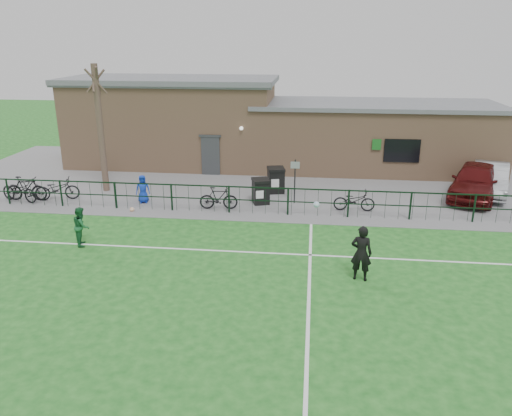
# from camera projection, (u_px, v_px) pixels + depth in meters

# --- Properties ---
(ground) EXTENTS (90.00, 90.00, 0.00)m
(ground) POSITION_uv_depth(u_px,v_px,m) (235.00, 312.00, 13.66)
(ground) COLOR #1A591B
(ground) RESTS_ON ground
(paving_strip) EXTENTS (34.00, 13.00, 0.02)m
(paving_strip) POSITION_uv_depth(u_px,v_px,m) (274.00, 179.00, 26.33)
(paving_strip) COLOR slate
(paving_strip) RESTS_ON ground
(pitch_line_touch) EXTENTS (28.00, 0.10, 0.01)m
(pitch_line_touch) POSITION_uv_depth(u_px,v_px,m) (264.00, 216.00, 20.98)
(pitch_line_touch) COLOR white
(pitch_line_touch) RESTS_ON ground
(pitch_line_mid) EXTENTS (28.00, 0.10, 0.01)m
(pitch_line_mid) POSITION_uv_depth(u_px,v_px,m) (253.00, 252.00, 17.41)
(pitch_line_mid) COLOR white
(pitch_line_mid) RESTS_ON ground
(pitch_line_perp) EXTENTS (0.10, 16.00, 0.01)m
(pitch_line_perp) POSITION_uv_depth(u_px,v_px,m) (308.00, 316.00, 13.44)
(pitch_line_perp) COLOR white
(pitch_line_perp) RESTS_ON ground
(perimeter_fence) EXTENTS (28.00, 0.10, 1.20)m
(perimeter_fence) POSITION_uv_depth(u_px,v_px,m) (264.00, 201.00, 20.98)
(perimeter_fence) COLOR black
(perimeter_fence) RESTS_ON ground
(bare_tree) EXTENTS (0.30, 0.30, 6.00)m
(bare_tree) POSITION_uv_depth(u_px,v_px,m) (100.00, 130.00, 23.41)
(bare_tree) COLOR #4B382D
(bare_tree) RESTS_ON ground
(wheelie_bin_left) EXTENTS (0.90, 0.98, 1.12)m
(wheelie_bin_left) POSITION_uv_depth(u_px,v_px,m) (276.00, 181.00, 23.95)
(wheelie_bin_left) COLOR black
(wheelie_bin_left) RESTS_ON paving_strip
(wheelie_bin_right) EXTENTS (0.89, 0.95, 1.03)m
(wheelie_bin_right) POSITION_uv_depth(u_px,v_px,m) (261.00, 192.00, 22.37)
(wheelie_bin_right) COLOR black
(wheelie_bin_right) RESTS_ON paving_strip
(sign_post) EXTENTS (0.08, 0.08, 2.00)m
(sign_post) POSITION_uv_depth(u_px,v_px,m) (295.00, 181.00, 22.23)
(sign_post) COLOR black
(sign_post) RESTS_ON paving_strip
(car_maroon) EXTENTS (3.60, 5.13, 1.62)m
(car_maroon) POSITION_uv_depth(u_px,v_px,m) (475.00, 181.00, 23.00)
(car_maroon) COLOR #4B0D0D
(car_maroon) RESTS_ON paving_strip
(car_silver) EXTENTS (2.83, 4.64, 1.44)m
(car_silver) POSITION_uv_depth(u_px,v_px,m) (490.00, 179.00, 23.69)
(car_silver) COLOR #9A9DA1
(car_silver) RESTS_ON paving_strip
(bicycle_a) EXTENTS (2.11, 1.23, 1.05)m
(bicycle_a) POSITION_uv_depth(u_px,v_px,m) (19.00, 190.00, 22.59)
(bicycle_a) COLOR black
(bicycle_a) RESTS_ON paving_strip
(bicycle_b) EXTENTS (1.92, 0.64, 1.14)m
(bicycle_b) POSITION_uv_depth(u_px,v_px,m) (26.00, 189.00, 22.69)
(bicycle_b) COLOR black
(bicycle_b) RESTS_ON paving_strip
(bicycle_c) EXTENTS (2.07, 1.21, 1.03)m
(bicycle_c) POSITION_uv_depth(u_px,v_px,m) (57.00, 189.00, 22.81)
(bicycle_c) COLOR black
(bicycle_c) RESTS_ON paving_strip
(bicycle_d) EXTENTS (1.70, 0.63, 1.00)m
(bicycle_d) POSITION_uv_depth(u_px,v_px,m) (219.00, 198.00, 21.58)
(bicycle_d) COLOR black
(bicycle_d) RESTS_ON paving_strip
(bicycle_e) EXTENTS (1.76, 0.62, 0.92)m
(bicycle_e) POSITION_uv_depth(u_px,v_px,m) (354.00, 200.00, 21.39)
(bicycle_e) COLOR black
(bicycle_e) RESTS_ON paving_strip
(spectator_child) EXTENTS (0.71, 0.56, 1.27)m
(spectator_child) POSITION_uv_depth(u_px,v_px,m) (143.00, 189.00, 22.40)
(spectator_child) COLOR #1334B2
(spectator_child) RESTS_ON paving_strip
(goalkeeper_kick) EXTENTS (1.86, 3.07, 1.77)m
(goalkeeper_kick) POSITION_uv_depth(u_px,v_px,m) (360.00, 252.00, 15.26)
(goalkeeper_kick) COLOR black
(goalkeeper_kick) RESTS_ON ground
(outfield_player) EXTENTS (0.75, 0.84, 1.42)m
(outfield_player) POSITION_uv_depth(u_px,v_px,m) (82.00, 226.00, 17.85)
(outfield_player) COLOR #1A5D30
(outfield_player) RESTS_ON ground
(ball_ground) EXTENTS (0.20, 0.20, 0.20)m
(ball_ground) POSITION_uv_depth(u_px,v_px,m) (132.00, 209.00, 21.44)
(ball_ground) COLOR white
(ball_ground) RESTS_ON ground
(clubhouse) EXTENTS (24.25, 5.40, 4.96)m
(clubhouse) POSITION_uv_depth(u_px,v_px,m) (264.00, 127.00, 28.53)
(clubhouse) COLOR tan
(clubhouse) RESTS_ON ground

